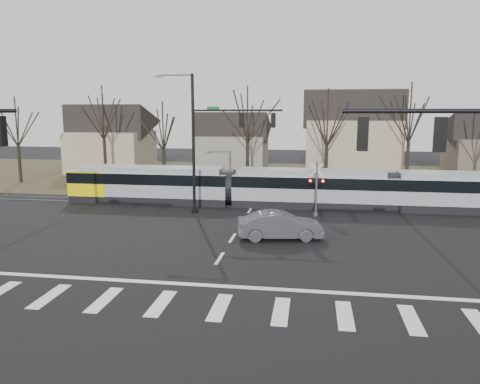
# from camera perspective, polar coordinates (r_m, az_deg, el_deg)

# --- Properties ---
(ground) EXTENTS (140.00, 140.00, 0.00)m
(ground) POSITION_cam_1_polar(r_m,az_deg,el_deg) (22.75, -3.50, -9.63)
(ground) COLOR black
(grass_verge) EXTENTS (140.00, 28.00, 0.01)m
(grass_verge) POSITION_cam_1_polar(r_m,az_deg,el_deg) (53.68, 3.74, 1.80)
(grass_verge) COLOR #38331E
(grass_verge) RESTS_ON ground
(crosswalk) EXTENTS (27.00, 2.60, 0.01)m
(crosswalk) POSITION_cam_1_polar(r_m,az_deg,el_deg) (19.13, -6.11, -13.56)
(crosswalk) COLOR silver
(crosswalk) RESTS_ON ground
(stop_line) EXTENTS (28.00, 0.35, 0.01)m
(stop_line) POSITION_cam_1_polar(r_m,az_deg,el_deg) (21.11, -4.56, -11.23)
(stop_line) COLOR silver
(stop_line) RESTS_ON ground
(lane_dashes) EXTENTS (0.18, 30.00, 0.01)m
(lane_dashes) POSITION_cam_1_polar(r_m,az_deg,el_deg) (37.99, 1.61, -1.60)
(lane_dashes) COLOR silver
(lane_dashes) RESTS_ON ground
(rail_pair) EXTENTS (90.00, 1.52, 0.06)m
(rail_pair) POSITION_cam_1_polar(r_m,az_deg,el_deg) (37.79, 1.57, -1.62)
(rail_pair) COLOR #59595E
(rail_pair) RESTS_ON ground
(tram) EXTENTS (39.32, 2.92, 2.98)m
(tram) POSITION_cam_1_polar(r_m,az_deg,el_deg) (37.42, 8.34, 0.64)
(tram) COLOR gray
(tram) RESTS_ON ground
(sedan) EXTENTS (3.52, 5.65, 1.66)m
(sedan) POSITION_cam_1_polar(r_m,az_deg,el_deg) (28.06, 4.90, -4.08)
(sedan) COLOR #43454A
(sedan) RESTS_ON ground
(signal_pole_far) EXTENTS (9.28, 0.44, 10.20)m
(signal_pole_far) POSITION_cam_1_polar(r_m,az_deg,el_deg) (34.22, -3.11, 6.73)
(signal_pole_far) COLOR black
(signal_pole_far) RESTS_ON ground
(rail_crossing_signal) EXTENTS (1.08, 0.36, 4.00)m
(rail_crossing_signal) POSITION_cam_1_polar(r_m,az_deg,el_deg) (34.21, 9.28, 0.18)
(rail_crossing_signal) COLOR #59595B
(rail_crossing_signal) RESTS_ON ground
(tree_row) EXTENTS (59.20, 7.20, 10.00)m
(tree_row) POSITION_cam_1_polar(r_m,az_deg,el_deg) (47.08, 5.60, 6.73)
(tree_row) COLOR black
(tree_row) RESTS_ON ground
(house_a) EXTENTS (9.72, 8.64, 8.60)m
(house_a) POSITION_cam_1_polar(r_m,az_deg,el_deg) (60.28, -15.46, 6.61)
(house_a) COLOR tan
(house_a) RESTS_ON ground
(house_b) EXTENTS (8.64, 7.56, 7.65)m
(house_b) POSITION_cam_1_polar(r_m,az_deg,el_deg) (57.85, -0.83, 6.36)
(house_b) COLOR gray
(house_b) RESTS_ON ground
(house_c) EXTENTS (10.80, 8.64, 10.10)m
(house_c) POSITION_cam_1_polar(r_m,az_deg,el_deg) (54.16, 13.51, 7.17)
(house_c) COLOR tan
(house_c) RESTS_ON ground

